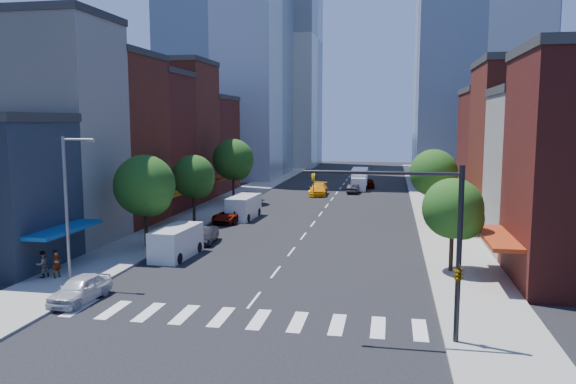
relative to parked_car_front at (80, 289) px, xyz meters
name	(u,v)px	position (x,y,z in m)	size (l,w,h in m)	color
ground	(254,300)	(9.50, 2.00, -0.74)	(220.00, 220.00, 0.00)	black
sidewalk_left	(235,198)	(-3.00, 42.00, -0.67)	(5.00, 120.00, 0.15)	gray
sidewalk_right	(432,203)	(22.00, 42.00, -0.67)	(5.00, 120.00, 0.15)	gray
crosswalk	(240,318)	(9.50, -1.00, -0.74)	(19.00, 3.00, 0.01)	silver
bldg_left_1	(40,134)	(-11.50, 14.00, 8.26)	(12.00, 8.00, 18.00)	#B6B1A8
bldg_left_2	(94,142)	(-11.50, 22.50, 7.26)	(12.00, 9.00, 16.00)	maroon
bldg_left_3	(134,144)	(-11.50, 31.00, 6.76)	(12.00, 8.00, 15.00)	#551915
bldg_left_4	(164,133)	(-11.50, 39.50, 7.76)	(12.00, 9.00, 17.00)	maroon
bldg_left_5	(190,146)	(-11.50, 49.00, 5.76)	(12.00, 10.00, 13.00)	#551915
bldg_right_1	(576,176)	(30.50, 17.00, 5.26)	(12.00, 8.00, 12.00)	#B6B1A8
bldg_right_2	(545,150)	(30.50, 26.00, 6.76)	(12.00, 10.00, 15.00)	maroon
bldg_right_3	(520,154)	(30.50, 36.00, 5.76)	(12.00, 10.00, 13.00)	#551915
tower_far_w	(277,39)	(-8.50, 97.00, 27.26)	(18.00, 18.00, 56.00)	#9EA5AD
traffic_signal	(446,254)	(19.44, -2.50, 3.41)	(7.24, 2.24, 8.00)	black
streetlight	(69,200)	(-2.31, 3.00, 4.53)	(2.25, 0.25, 9.00)	slate
tree_left_near	(146,188)	(-1.85, 12.92, 4.12)	(4.80, 4.80, 7.30)	black
tree_left_mid	(195,178)	(-1.85, 23.92, 3.78)	(4.20, 4.20, 6.65)	black
tree_left_far	(234,161)	(-1.85, 37.92, 4.46)	(5.00, 5.00, 7.75)	black
tree_right_near	(455,211)	(21.15, 9.92, 3.45)	(4.00, 4.00, 6.20)	black
tree_right_far	(435,175)	(21.15, 27.92, 4.12)	(4.60, 4.60, 7.20)	black
parked_car_front	(80,289)	(0.00, 0.00, 0.00)	(1.75, 4.36, 1.49)	silver
parked_car_second	(206,235)	(2.00, 15.83, -0.09)	(1.39, 3.99, 1.32)	black
parked_car_third	(230,215)	(1.18, 25.53, -0.05)	(2.29, 4.96, 1.38)	#999999
parked_car_rear	(243,201)	(0.00, 35.21, 0.02)	(2.14, 5.27, 1.53)	black
cargo_van_near	(176,243)	(1.40, 10.67, 0.38)	(2.42, 5.45, 2.28)	silver
cargo_van_far	(243,207)	(1.99, 27.73, 0.43)	(2.51, 5.67, 2.37)	silver
taxi	(318,189)	(7.25, 47.48, 0.07)	(2.28, 5.61, 1.63)	#FFA70D
traffic_car_oncoming	(353,189)	(11.81, 50.32, -0.09)	(1.39, 3.99, 1.31)	black
traffic_car_far	(369,183)	(13.68, 57.38, -0.04)	(1.66, 4.12, 1.41)	#999999
box_truck	(360,180)	(12.37, 55.45, 0.68)	(2.44, 7.52, 3.01)	white
pedestrian_near	(57,264)	(-3.83, 3.72, 0.29)	(0.65, 0.42, 1.78)	#999999
pedestrian_far	(42,264)	(-4.74, 3.58, 0.26)	(0.83, 0.65, 1.71)	#999999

